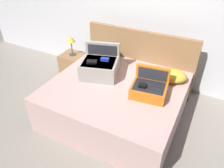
{
  "coord_description": "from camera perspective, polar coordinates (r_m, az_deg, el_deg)",
  "views": [
    {
      "loc": [
        1.12,
        -1.89,
        2.35
      ],
      "look_at": [
        0.0,
        0.27,
        0.67
      ],
      "focal_mm": 34.35,
      "sensor_mm": 36.0,
      "label": 1
    }
  ],
  "objects": [
    {
      "name": "table_lamp",
      "position": [
        4.05,
        -10.87,
        11.26
      ],
      "size": [
        0.16,
        0.16,
        0.37
      ],
      "color": "#3F3833",
      "rests_on": "nightstand"
    },
    {
      "name": "nightstand",
      "position": [
        4.28,
        -10.09,
        4.65
      ],
      "size": [
        0.44,
        0.4,
        0.51
      ],
      "primitive_type": "cube",
      "color": "olive",
      "rests_on": "ground"
    },
    {
      "name": "hard_case_medium",
      "position": [
        2.92,
        9.88,
        -1.02
      ],
      "size": [
        0.51,
        0.45,
        0.35
      ],
      "rotation": [
        0.0,
        0.0,
        0.13
      ],
      "color": "#D16619",
      "rests_on": "bed"
    },
    {
      "name": "ground_plane",
      "position": [
        3.22,
        -2.28,
        -12.36
      ],
      "size": [
        12.0,
        12.0,
        0.0
      ],
      "primitive_type": "plane",
      "color": "gray"
    },
    {
      "name": "back_wall",
      "position": [
        3.86,
        9.97,
        18.28
      ],
      "size": [
        8.0,
        0.1,
        2.6
      ],
      "primitive_type": "cube",
      "color": "silver",
      "rests_on": "ground"
    },
    {
      "name": "hard_case_large",
      "position": [
        3.28,
        -3.28,
        4.77
      ],
      "size": [
        0.66,
        0.64,
        0.45
      ],
      "rotation": [
        0.0,
        0.0,
        0.29
      ],
      "color": "gray",
      "rests_on": "bed"
    },
    {
      "name": "pillow_center_head",
      "position": [
        3.77,
        -0.68,
        8.18
      ],
      "size": [
        0.42,
        0.32,
        0.21
      ],
      "primitive_type": "ellipsoid",
      "rotation": [
        0.0,
        0.0,
        0.16
      ],
      "color": "#4C724C",
      "rests_on": "bed"
    },
    {
      "name": "bed",
      "position": [
        3.28,
        1.04,
        -4.42
      ],
      "size": [
        1.89,
        1.72,
        0.57
      ],
      "primitive_type": "cube",
      "color": "#BC9993",
      "rests_on": "ground"
    },
    {
      "name": "pillow_near_headboard",
      "position": [
        3.29,
        15.76,
        2.13
      ],
      "size": [
        0.46,
        0.37,
        0.17
      ],
      "primitive_type": "ellipsoid",
      "rotation": [
        0.0,
        0.0,
        0.13
      ],
      "color": "gold",
      "rests_on": "bed"
    },
    {
      "name": "headboard",
      "position": [
        3.83,
        7.13,
        6.23
      ],
      "size": [
        1.93,
        0.08,
        1.1
      ],
      "primitive_type": "cube",
      "color": "olive",
      "rests_on": "ground"
    }
  ]
}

